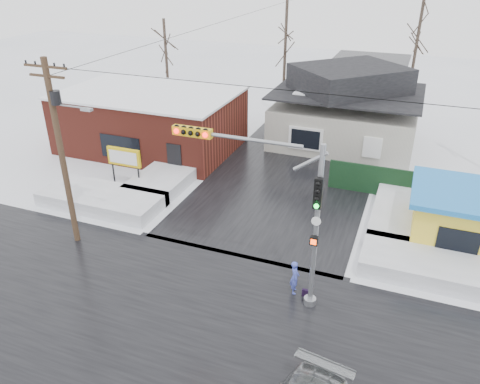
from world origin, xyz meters
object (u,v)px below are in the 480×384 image
(utility_pole, at_px, (61,145))
(kiosk, at_px, (458,217))
(marquee_sign, at_px, (124,158))
(pedestrian, at_px, (295,277))
(traffic_signal, at_px, (277,200))

(utility_pole, relative_size, kiosk, 1.96)
(marquee_sign, height_order, pedestrian, marquee_sign)
(traffic_signal, bearing_deg, marquee_sign, 150.28)
(pedestrian, bearing_deg, kiosk, -60.84)
(marquee_sign, bearing_deg, pedestrian, -26.20)
(marquee_sign, height_order, kiosk, kiosk)
(utility_pole, xyz_separation_m, kiosk, (17.43, 6.49, -3.65))
(marquee_sign, distance_m, kiosk, 18.51)
(marquee_sign, bearing_deg, traffic_signal, -29.72)
(traffic_signal, height_order, utility_pole, utility_pole)
(utility_pole, bearing_deg, pedestrian, -0.04)
(kiosk, bearing_deg, traffic_signal, -135.16)
(traffic_signal, height_order, kiosk, traffic_signal)
(kiosk, relative_size, pedestrian, 3.02)
(utility_pole, bearing_deg, traffic_signal, -2.95)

